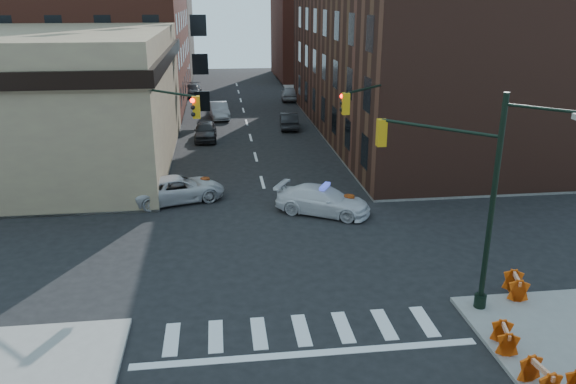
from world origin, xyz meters
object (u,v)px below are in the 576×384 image
object	(u,v)px
parked_car_enear	(289,120)
barricade_nw_a	(147,189)
barrel_road	(349,205)
police_car	(323,200)
pickup	(178,189)
parked_car_wfar	(219,110)
pedestrian_a	(155,173)
parked_car_wnear	(206,131)
pedestrian_b	(93,188)
barrel_bank	(205,186)
barricade_se_a	(516,286)

from	to	relation	value
parked_car_enear	barricade_nw_a	world-z (taller)	parked_car_enear
barrel_road	police_car	bearing A→B (deg)	169.79
pickup	parked_car_enear	bearing A→B (deg)	-42.40
parked_car_enear	barricade_nw_a	xyz separation A→B (m)	(-10.53, -17.11, -0.16)
parked_car_wfar	pedestrian_a	world-z (taller)	pedestrian_a
parked_car_wnear	pedestrian_a	size ratio (longest dim) A/B	2.39
parked_car_wfar	pedestrian_a	size ratio (longest dim) A/B	2.53
parked_car_wfar	pedestrian_b	distance (m)	24.62
police_car	parked_car_enear	xyz separation A→B (m)	(0.80, 20.86, -0.03)
pickup	pedestrian_a	bearing A→B (deg)	16.82
parked_car_enear	pedestrian_a	bearing A→B (deg)	61.48
barrel_road	barrel_bank	world-z (taller)	barrel_road
parked_car_wfar	barricade_se_a	size ratio (longest dim) A/B	4.04
parked_car_wnear	barrel_road	bearing A→B (deg)	-65.41
pedestrian_a	barricade_se_a	xyz separation A→B (m)	(15.00, -15.09, -0.49)
barrel_bank	parked_car_wnear	bearing A→B (deg)	90.63
police_car	pedestrian_b	xyz separation A→B (m)	(-12.40, 2.40, 0.41)
pickup	parked_car_wnear	bearing A→B (deg)	-21.99
police_car	parked_car_enear	distance (m)	20.88
police_car	parked_car_enear	bearing A→B (deg)	25.92
barricade_nw_a	parked_car_wfar	bearing A→B (deg)	73.16
pedestrian_a	barrel_road	xyz separation A→B (m)	(10.68, -5.39, -0.55)
pickup	barricade_nw_a	world-z (taller)	pickup
parked_car_wfar	pedestrian_b	xyz separation A→B (m)	(-7.09, -23.57, 0.39)
police_car	barrel_bank	world-z (taller)	police_car
police_car	parked_car_enear	world-z (taller)	police_car
parked_car_wfar	pedestrian_a	bearing A→B (deg)	-106.39
parked_car_enear	police_car	bearing A→B (deg)	92.03
pickup	police_car	bearing A→B (deg)	-127.15
police_car	pedestrian_b	world-z (taller)	pedestrian_b
barrel_road	pedestrian_b	bearing A→B (deg)	169.12
police_car	parked_car_wfar	size ratio (longest dim) A/B	1.10
pickup	barricade_se_a	world-z (taller)	pickup
barrel_bank	barricade_se_a	size ratio (longest dim) A/B	0.87
parked_car_enear	pedestrian_a	xyz separation A→B (m)	(-10.11, -15.72, 0.35)
pedestrian_b	barrel_bank	world-z (taller)	pedestrian_b
barrel_road	barricade_se_a	distance (m)	10.61
parked_car_wnear	pedestrian_b	bearing A→B (deg)	-110.79
pickup	barricade_se_a	size ratio (longest dim) A/B	4.59
parked_car_wfar	barrel_bank	xyz separation A→B (m)	(-1.03, -22.03, -0.27)
barricade_se_a	parked_car_wfar	bearing A→B (deg)	31.87
parked_car_wfar	pedestrian_b	bearing A→B (deg)	-112.26
police_car	pickup	size ratio (longest dim) A/B	0.97
pedestrian_a	pickup	bearing A→B (deg)	-28.33
parked_car_wnear	parked_car_enear	xyz separation A→B (m)	(7.29, 3.41, -0.03)
police_car	parked_car_wnear	world-z (taller)	parked_car_wnear
barrel_road	barricade_se_a	bearing A→B (deg)	-65.99
parked_car_wnear	pedestrian_a	world-z (taller)	pedestrian_a
barrel_road	barrel_bank	bearing A→B (deg)	151.50
police_car	pickup	world-z (taller)	police_car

